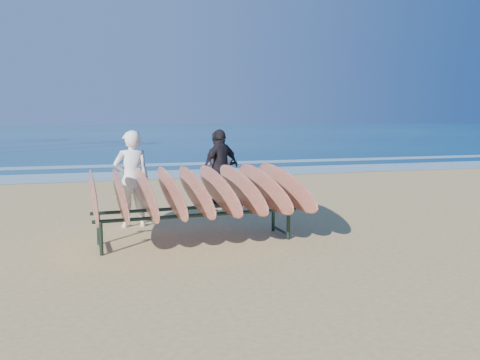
% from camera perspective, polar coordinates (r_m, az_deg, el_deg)
% --- Properties ---
extents(ground, '(120.00, 120.00, 0.00)m').
position_cam_1_polar(ground, '(7.87, 1.63, -7.59)').
color(ground, tan).
rests_on(ground, ground).
extents(ocean, '(160.00, 160.00, 0.00)m').
position_cam_1_polar(ocean, '(62.32, -14.00, 5.26)').
color(ocean, navy).
rests_on(ocean, ground).
extents(foam_near, '(160.00, 160.00, 0.00)m').
position_cam_1_polar(foam_near, '(17.52, -8.36, 0.63)').
color(foam_near, white).
rests_on(foam_near, ground).
extents(foam_far, '(160.00, 160.00, 0.00)m').
position_cam_1_polar(foam_far, '(20.97, -9.66, 1.70)').
color(foam_far, white).
rests_on(foam_far, ground).
extents(surfboard_rack, '(3.28, 2.66, 1.27)m').
position_cam_1_polar(surfboard_rack, '(8.08, -5.08, -1.28)').
color(surfboard_rack, black).
rests_on(surfboard_rack, ground).
extents(person_white, '(0.68, 0.48, 1.76)m').
position_cam_1_polar(person_white, '(9.36, -12.06, 0.11)').
color(person_white, silver).
rests_on(person_white, ground).
extents(person_dark_a, '(0.97, 0.87, 1.64)m').
position_cam_1_polar(person_dark_a, '(12.01, -2.23, 1.56)').
color(person_dark_a, black).
rests_on(person_dark_a, ground).
extents(person_dark_b, '(1.08, 0.82, 1.71)m').
position_cam_1_polar(person_dark_b, '(11.59, -2.17, 1.51)').
color(person_dark_b, black).
rests_on(person_dark_b, ground).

